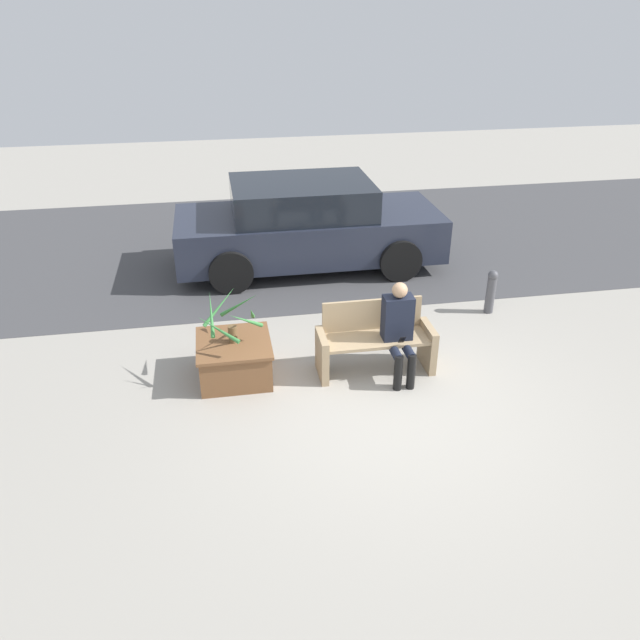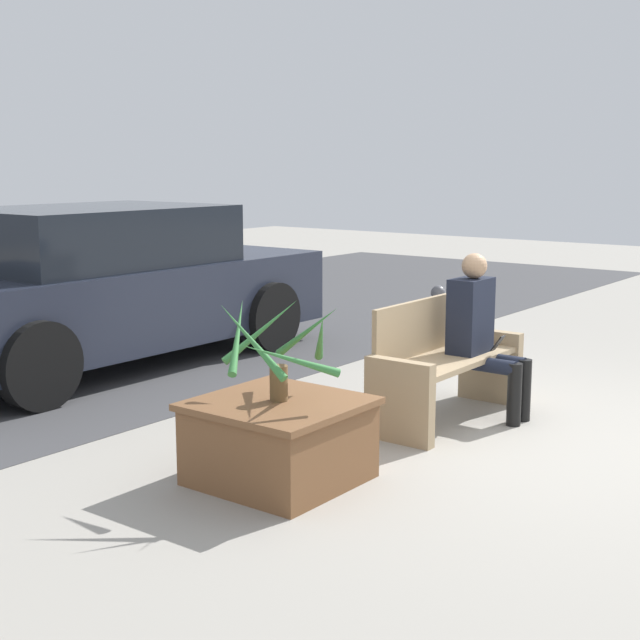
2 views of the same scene
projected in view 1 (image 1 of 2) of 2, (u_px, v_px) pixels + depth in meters
The scene contains 8 objects.
ground_plane at pixel (387, 403), 7.28m from camera, with size 30.00×30.00×0.00m, color #9E998E.
road_surface at pixel (313, 241), 11.97m from camera, with size 20.00×6.00×0.01m, color #424244.
bench at pixel (375, 340), 7.76m from camera, with size 1.45×0.52×0.88m.
person_seated at pixel (399, 327), 7.52m from camera, with size 0.36×0.58×1.22m.
planter_box at pixel (235, 358), 7.66m from camera, with size 0.90×0.92×0.50m.
potted_plant at pixel (231, 319), 7.41m from camera, with size 0.79×0.78×0.60m.
parked_car at pixel (307, 225), 10.59m from camera, with size 4.44×1.98×1.48m.
bollard_post at pixel (491, 290), 9.18m from camera, with size 0.15×0.15×0.67m.
Camera 1 is at (-1.81, -5.75, 4.27)m, focal length 35.00 mm.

